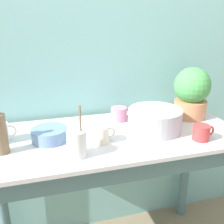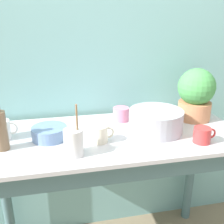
{
  "view_description": "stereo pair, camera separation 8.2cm",
  "coord_description": "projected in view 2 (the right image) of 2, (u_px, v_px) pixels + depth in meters",
  "views": [
    {
      "loc": [
        -0.33,
        -0.89,
        1.43
      ],
      "look_at": [
        0.0,
        0.3,
        0.98
      ],
      "focal_mm": 42.0,
      "sensor_mm": 36.0,
      "label": 1
    },
    {
      "loc": [
        -0.25,
        -0.91,
        1.43
      ],
      "look_at": [
        0.0,
        0.3,
        0.98
      ],
      "focal_mm": 42.0,
      "sensor_mm": 36.0,
      "label": 2
    }
  ],
  "objects": [
    {
      "name": "potted_plant",
      "position": [
        196.0,
        94.0,
        1.5
      ],
      "size": [
        0.21,
        0.21,
        0.3
      ],
      "color": "tan",
      "rests_on": "counter_table"
    },
    {
      "name": "bottle_tall",
      "position": [
        0.0,
        130.0,
        1.16
      ],
      "size": [
        0.06,
        0.06,
        0.23
      ],
      "color": "brown",
      "rests_on": "counter_table"
    },
    {
      "name": "mug_cream",
      "position": [
        100.0,
        134.0,
        1.25
      ],
      "size": [
        0.11,
        0.08,
        0.08
      ],
      "color": "beige",
      "rests_on": "counter_table"
    },
    {
      "name": "wall_back",
      "position": [
        100.0,
        58.0,
        1.56
      ],
      "size": [
        6.0,
        0.05,
        2.4
      ],
      "color": "#7AB2B2",
      "rests_on": "ground_plane"
    },
    {
      "name": "mug_red",
      "position": [
        202.0,
        135.0,
        1.25
      ],
      "size": [
        0.11,
        0.08,
        0.08
      ],
      "color": "#C63838",
      "rests_on": "counter_table"
    },
    {
      "name": "bowl_wash_large",
      "position": [
        156.0,
        121.0,
        1.36
      ],
      "size": [
        0.28,
        0.28,
        0.12
      ],
      "color": "#A8A8B2",
      "rests_on": "counter_table"
    },
    {
      "name": "bowl_small_blue",
      "position": [
        49.0,
        133.0,
        1.29
      ],
      "size": [
        0.17,
        0.17,
        0.06
      ],
      "color": "#6684B2",
      "rests_on": "counter_table"
    },
    {
      "name": "mug_white",
      "position": [
        2.0,
        130.0,
        1.28
      ],
      "size": [
        0.12,
        0.09,
        0.09
      ],
      "color": "white",
      "rests_on": "counter_table"
    },
    {
      "name": "mug_pink",
      "position": [
        121.0,
        114.0,
        1.51
      ],
      "size": [
        0.12,
        0.09,
        0.08
      ],
      "color": "pink",
      "rests_on": "counter_table"
    },
    {
      "name": "counter_table",
      "position": [
        113.0,
        167.0,
        1.39
      ],
      "size": [
        1.35,
        0.6,
        0.86
      ],
      "color": "slate",
      "rests_on": "ground_plane"
    },
    {
      "name": "utensil_cup",
      "position": [
        74.0,
        142.0,
        1.13
      ],
      "size": [
        0.08,
        0.08,
        0.24
      ],
      "color": "silver",
      "rests_on": "counter_table"
    }
  ]
}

